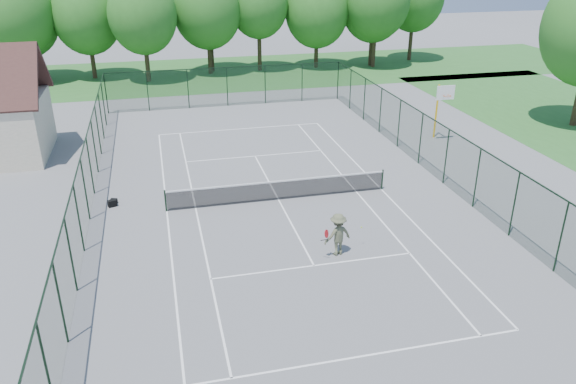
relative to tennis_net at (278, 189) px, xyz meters
The scene contains 10 objects.
ground 0.58m from the tennis_net, ahead, with size 140.00×140.00×0.00m, color slate.
grass_far 30.01m from the tennis_net, 90.00° to the left, with size 80.00×16.00×0.01m, color #306C2C.
court_lines 0.57m from the tennis_net, ahead, with size 11.05×23.85×0.01m.
tennis_net is the anchor object (origin of this frame).
fence_enclosure 0.98m from the tennis_net, ahead, with size 18.05×36.05×3.02m.
tree_line_far 30.48m from the tennis_net, 90.00° to the left, with size 39.40×6.40×9.70m.
basketball_goal 13.93m from the tennis_net, 28.79° to the left, with size 1.20×1.43×3.65m.
sports_bag_a 8.12m from the tennis_net, behind, with size 0.41×0.25×0.33m, color black.
sports_bag_b 8.12m from the tennis_net, 169.25° to the left, with size 0.31×0.19×0.24m, color black.
tennis_player 5.87m from the tennis_net, 78.38° to the right, with size 2.06×0.98×1.83m.
Camera 1 is at (-5.52, -24.78, 11.82)m, focal length 35.00 mm.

